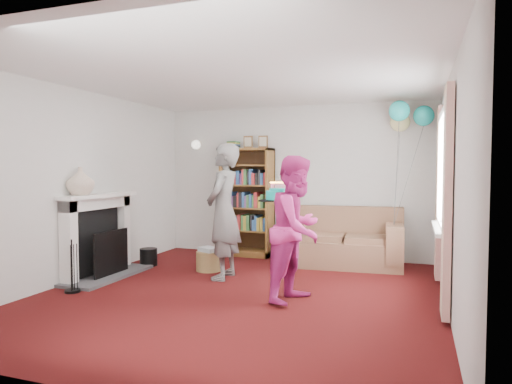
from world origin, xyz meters
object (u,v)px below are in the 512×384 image
at_px(person_striped, 224,211).
at_px(birthday_cake, 279,195).
at_px(sofa, 346,243).
at_px(person_magenta, 297,229).
at_px(bookcase, 248,203).

distance_m(person_striped, birthday_cake, 1.08).
bearing_deg(sofa, person_magenta, -100.70).
xyz_separation_m(person_magenta, birthday_cake, (-0.26, 0.16, 0.35)).
height_order(bookcase, sofa, bookcase).
bearing_deg(person_magenta, bookcase, 46.80).
relative_size(sofa, person_magenta, 1.02).
bearing_deg(sofa, bookcase, 167.92).
bearing_deg(bookcase, sofa, -7.84).
bearing_deg(person_magenta, sofa, 8.31).
relative_size(person_striped, person_magenta, 1.12).
bearing_deg(birthday_cake, bookcase, 118.85).
bearing_deg(birthday_cake, person_striped, 150.82).
xyz_separation_m(bookcase, person_striped, (0.27, -1.64, 0.01)).
xyz_separation_m(sofa, birthday_cake, (-0.50, -1.92, 0.83)).
bearing_deg(person_striped, birthday_cake, 57.52).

